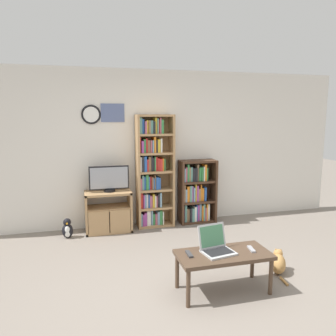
{
  "coord_description": "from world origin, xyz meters",
  "views": [
    {
      "loc": [
        -1.06,
        -3.01,
        1.87
      ],
      "look_at": [
        0.09,
        1.31,
        1.14
      ],
      "focal_mm": 35.0,
      "sensor_mm": 36.0,
      "label": 1
    }
  ],
  "objects": [
    {
      "name": "remote_near_laptop",
      "position": [
        0.66,
        -0.03,
        0.44
      ],
      "size": [
        0.07,
        0.16,
        0.02
      ],
      "rotation": [
        0.0,
        0.0,
        6.12
      ],
      "color": "#99999E",
      "rests_on": "coffee_table"
    },
    {
      "name": "television",
      "position": [
        -0.65,
        2.15,
        0.86
      ],
      "size": [
        0.62,
        0.18,
        0.41
      ],
      "color": "black",
      "rests_on": "tv_stand"
    },
    {
      "name": "tv_stand",
      "position": [
        -0.68,
        2.14,
        0.33
      ],
      "size": [
        0.73,
        0.41,
        0.65
      ],
      "color": "tan",
      "rests_on": "ground_plane"
    },
    {
      "name": "laptop",
      "position": [
        0.28,
        0.03,
        0.5
      ],
      "size": [
        0.37,
        0.35,
        0.27
      ],
      "rotation": [
        0.0,
        0.0,
        0.17
      ],
      "color": "#B7BABC",
      "rests_on": "coffee_table"
    },
    {
      "name": "bookshelf_short",
      "position": [
        0.83,
        2.23,
        0.52
      ],
      "size": [
        0.64,
        0.29,
        1.09
      ],
      "color": "#472D1E",
      "rests_on": "ground_plane"
    },
    {
      "name": "cat",
      "position": [
        1.15,
        0.19,
        0.12
      ],
      "size": [
        0.29,
        0.47,
        0.28
      ],
      "rotation": [
        0.0,
        0.0,
        -0.51
      ],
      "color": "#B78447",
      "rests_on": "ground_plane"
    },
    {
      "name": "penguin_figurine",
      "position": [
        -1.31,
        2.0,
        0.14
      ],
      "size": [
        0.16,
        0.15,
        0.31
      ],
      "color": "black",
      "rests_on": "ground_plane"
    },
    {
      "name": "ground_plane",
      "position": [
        0.0,
        0.0,
        0.0
      ],
      "size": [
        18.0,
        18.0,
        0.0
      ],
      "primitive_type": "plane",
      "color": "gray"
    },
    {
      "name": "bookshelf_tall",
      "position": [
        0.07,
        2.23,
        0.93
      ],
      "size": [
        0.61,
        0.31,
        1.87
      ],
      "color": "tan",
      "rests_on": "ground_plane"
    },
    {
      "name": "wall_back",
      "position": [
        -0.01,
        2.41,
        1.3
      ],
      "size": [
        7.09,
        0.09,
        2.6
      ],
      "color": "silver",
      "rests_on": "ground_plane"
    },
    {
      "name": "coffee_table",
      "position": [
        0.34,
        -0.02,
        0.38
      ],
      "size": [
        0.99,
        0.46,
        0.43
      ],
      "color": "#4C3828",
      "rests_on": "ground_plane"
    },
    {
      "name": "remote_far_from_laptop",
      "position": [
        -0.02,
        0.02,
        0.44
      ],
      "size": [
        0.05,
        0.16,
        0.02
      ],
      "rotation": [
        0.0,
        0.0,
        3.1
      ],
      "color": "#38383A",
      "rests_on": "coffee_table"
    }
  ]
}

